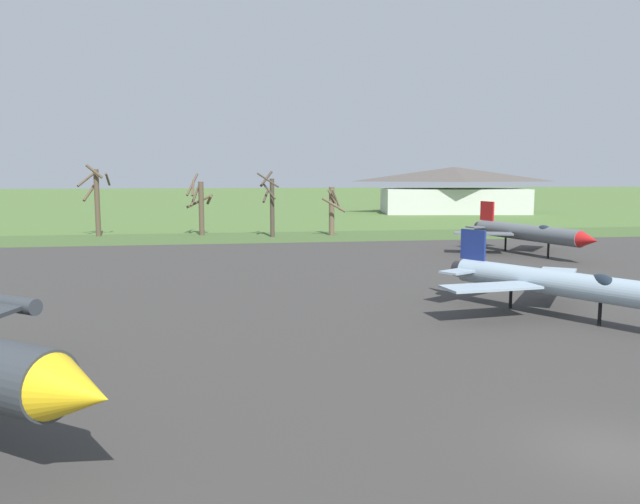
% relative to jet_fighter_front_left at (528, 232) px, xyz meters
% --- Properties ---
extents(ground_plane, '(600.00, 600.00, 0.00)m').
position_rel_jet_fighter_front_left_xyz_m(ground_plane, '(-16.77, -37.27, -2.04)').
color(ground_plane, '#4C6B33').
extents(asphalt_apron, '(87.14, 62.78, 0.05)m').
position_rel_jet_fighter_front_left_xyz_m(asphalt_apron, '(-16.77, -18.43, -2.02)').
color(asphalt_apron, '#383533').
rests_on(asphalt_apron, ground).
extents(grass_verge_strip, '(147.14, 12.00, 0.06)m').
position_rel_jet_fighter_front_left_xyz_m(grass_verge_strip, '(-16.77, 18.96, -2.01)').
color(grass_verge_strip, '#405A2C').
rests_on(grass_verge_strip, ground).
extents(jet_fighter_front_left, '(11.40, 14.29, 4.54)m').
position_rel_jet_fighter_front_left_xyz_m(jet_fighter_front_left, '(0.00, 0.00, 0.00)').
color(jet_fighter_front_left, '#565B60').
rests_on(jet_fighter_front_left, ground).
extents(jet_fighter_front_right, '(9.98, 12.26, 4.11)m').
position_rel_jet_fighter_front_left_xyz_m(jet_fighter_front_right, '(-10.25, -22.97, -0.21)').
color(jet_fighter_front_right, '#8EA3B2').
rests_on(jet_fighter_front_right, ground).
extents(bare_tree_far_left, '(3.56, 3.39, 8.24)m').
position_rel_jet_fighter_front_left_xyz_m(bare_tree_far_left, '(-40.63, 23.13, 2.45)').
color(bare_tree_far_left, brown).
rests_on(bare_tree_far_left, ground).
extents(bare_tree_left_of_center, '(3.20, 2.83, 7.23)m').
position_rel_jet_fighter_front_left_xyz_m(bare_tree_left_of_center, '(-29.02, 22.64, 1.62)').
color(bare_tree_left_of_center, brown).
rests_on(bare_tree_left_of_center, ground).
extents(bare_tree_center, '(2.40, 3.16, 7.50)m').
position_rel_jet_fighter_front_left_xyz_m(bare_tree_center, '(-21.09, 19.18, 1.86)').
color(bare_tree_center, '#42382D').
rests_on(bare_tree_center, ground).
extents(bare_tree_right_of_center, '(2.78, 1.80, 5.64)m').
position_rel_jet_fighter_front_left_xyz_m(bare_tree_right_of_center, '(-13.96, 19.90, 1.00)').
color(bare_tree_right_of_center, brown).
rests_on(bare_tree_right_of_center, ground).
extents(visitor_building, '(28.37, 17.01, 8.38)m').
position_rel_jet_fighter_front_left_xyz_m(visitor_building, '(15.45, 58.32, 2.09)').
color(visitor_building, beige).
rests_on(visitor_building, ground).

